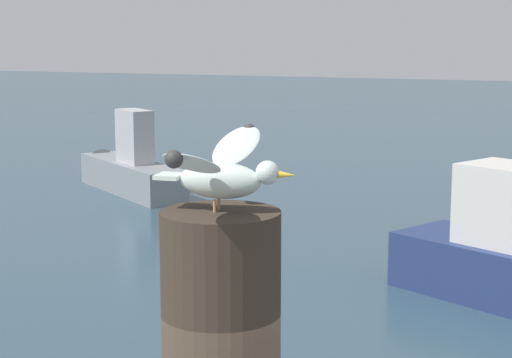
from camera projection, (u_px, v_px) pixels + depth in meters
name	position (u px, v px, depth m)	size (l,w,h in m)	color
seagull	(221.00, 169.00, 2.32)	(0.39, 0.65, 0.21)	tan
boat_grey	(126.00, 168.00, 18.10)	(3.80, 2.96, 1.75)	gray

